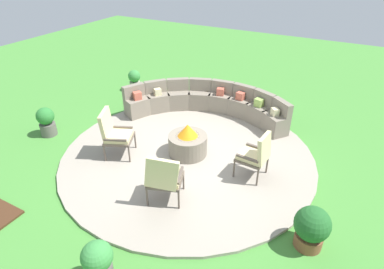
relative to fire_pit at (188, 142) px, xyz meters
The scene contains 11 objects.
ground_plane 0.35m from the fire_pit, ahead, with size 24.00×24.00×0.00m, color #478C38.
patio_circle 0.32m from the fire_pit, ahead, with size 5.61×5.61×0.06m, color #9E9384.
fire_pit is the anchor object (origin of this frame).
curved_stone_bench 1.98m from the fire_pit, 103.22° to the left, with size 4.28×1.96×0.84m.
lounge_chair_front_left 1.61m from the fire_pit, 150.88° to the right, with size 0.78×0.79×1.07m.
lounge_chair_front_right 1.61m from the fire_pit, 76.26° to the right, with size 0.77×0.76×1.05m.
lounge_chair_back_left 1.60m from the fire_pit, ahead, with size 0.61×0.57×1.00m.
potted_plant_0 3.18m from the fire_pit, 24.13° to the right, with size 0.56×0.56×0.75m.
potted_plant_1 4.16m from the fire_pit, 143.33° to the left, with size 0.39×0.39×0.68m.
potted_plant_2 3.61m from the fire_pit, 166.54° to the right, with size 0.43×0.43×0.74m.
potted_plant_3 3.37m from the fire_pit, 82.32° to the right, with size 0.44×0.44×0.74m.
Camera 1 is at (2.95, -5.27, 4.17)m, focal length 30.15 mm.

